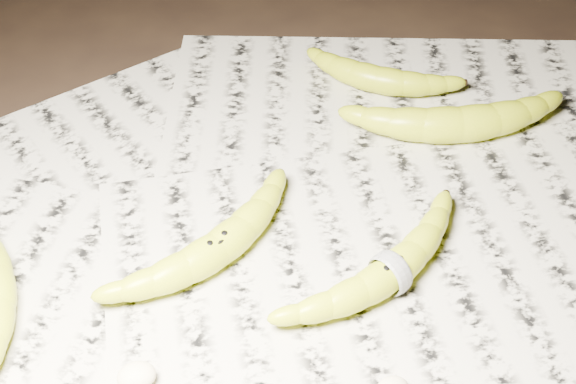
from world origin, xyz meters
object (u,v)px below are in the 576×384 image
object	(u,v)px
banana_center	(216,246)
banana_taped	(390,270)
banana_upper_a	(459,122)
banana_upper_b	(378,77)

from	to	relation	value
banana_center	banana_taped	size ratio (longest dim) A/B	0.98
banana_taped	banana_upper_a	distance (m)	0.23
banana_upper_b	banana_center	bearing A→B (deg)	-102.73
banana_center	banana_upper_b	xyz separation A→B (m)	(0.24, 0.22, -0.00)
banana_center	banana_upper_a	distance (m)	0.31
banana_taped	banana_upper_a	world-z (taller)	banana_upper_a
banana_upper_a	banana_taped	bearing A→B (deg)	-120.47
banana_taped	banana_upper_b	size ratio (longest dim) A/B	1.26
banana_upper_a	banana_center	bearing A→B (deg)	-150.80
banana_upper_a	banana_upper_b	distance (m)	0.12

